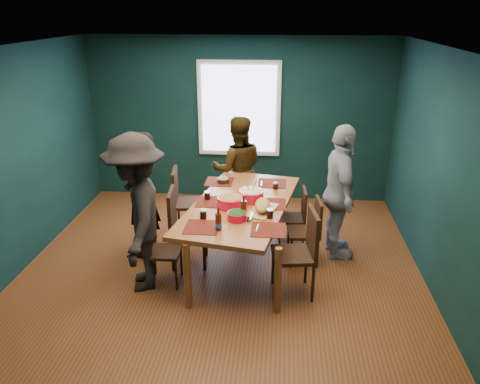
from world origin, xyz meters
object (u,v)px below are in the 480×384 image
Objects in this scene: chair_right_far at (297,213)px; person_far_left at (142,195)px; person_near_left at (137,214)px; chair_right_mid at (310,226)px; bowl_dumpling at (250,195)px; chair_left_near at (157,245)px; bowl_salad at (231,201)px; cutting_board at (262,206)px; bowl_herbs at (237,216)px; dining_table at (241,209)px; chair_left_far at (183,197)px; chair_left_mid at (181,222)px; person_back at (238,169)px; chair_right_near at (302,247)px; person_right at (340,193)px.

person_far_left is at bearing -172.17° from chair_right_far.
person_near_left is (-1.85, -1.19, 0.45)m from chair_right_far.
bowl_dumpling reaches higher than chair_right_mid.
chair_left_near is 2.62× the size of bowl_salad.
person_far_left reaches higher than cutting_board.
bowl_herbs is at bearing -151.09° from chair_right_mid.
chair_left_far is (-0.90, 0.76, -0.19)m from dining_table.
bowl_salad is (-0.84, -0.70, 0.44)m from chair_right_far.
chair_right_far is 0.49m from chair_right_mid.
person_back reaches higher than chair_left_mid.
person_back is at bearing 32.72° from chair_left_far.
person_far_left is 5.06× the size of bowl_dumpling.
person_near_left reaches higher than dining_table.
chair_right_mid is 0.53× the size of person_back.
chair_left_far is 0.61× the size of person_back.
chair_left_mid is at bearing -86.89° from chair_left_far.
person_near_left is at bearing -160.60° from chair_left_near.
chair_right_near is 0.61× the size of person_far_left.
bowl_herbs is (0.75, -0.41, 0.31)m from chair_left_mid.
person_far_left is 0.94× the size of person_right.
chair_left_mid is 1.08m from cutting_board.
chair_left_mid is 1.19× the size of chair_left_near.
chair_right_far is 1.27× the size of cutting_board.
person_far_left reaches higher than chair_right_mid.
chair_right_far is at bearing 49.06° from dining_table.
person_near_left is (-0.23, -1.37, 0.35)m from chair_left_far.
dining_table is 1.29m from person_right.
chair_right_near reaches higher than cutting_board.
dining_table is at bearing 48.48° from bowl_salad.
chair_left_mid is 4.52× the size of bowl_herbs.
chair_left_near is 1.02m from bowl_herbs.
chair_left_far is at bearing 156.64° from person_near_left.
chair_left_near is 1.94m from chair_right_mid.
chair_right_far is at bearing 37.92° from bowl_dumpling.
bowl_herbs is at bearing -61.34° from chair_left_far.
person_near_left is (0.18, -0.77, 0.09)m from person_far_left.
bowl_dumpling is at bearing 135.54° from cutting_board.
person_near_left is at bearing -149.98° from bowl_dumpling.
chair_left_far is at bearing 72.39° from person_right.
chair_right_mid is 0.47× the size of person_near_left.
chair_left_mid is at bearing 65.29° from chair_left_near.
bowl_herbs is at bearing -117.88° from cutting_board.
chair_right_mid is 0.49× the size of person_right.
person_far_left is at bearing 177.67° from bowl_dumpling.
person_back is 1.65m from cutting_board.
person_far_left is 7.48× the size of bowl_herbs.
person_far_left reaches higher than chair_right_near.
bowl_dumpling is (-0.77, -0.02, 0.41)m from chair_right_mid.
dining_table is 1.29m from person_near_left.
person_back reaches higher than bowl_herbs.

